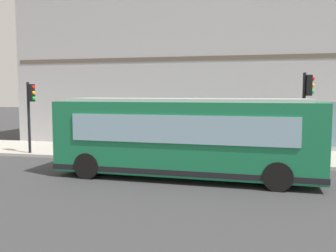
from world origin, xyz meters
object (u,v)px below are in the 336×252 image
Objects in this scene: city_bus_nearside at (185,138)px; pedestrian_near_building_entrance at (277,137)px; fire_hydrant at (251,145)px; traffic_light_near_corner at (307,101)px; traffic_light_down_block at (31,104)px; pedestrian_by_light_pole at (135,136)px; newspaper_vending_box at (262,152)px.

city_bus_nearside is 6.77m from pedestrian_near_building_entrance.
city_bus_nearside is at bearing 158.15° from fire_hydrant.
pedestrian_near_building_entrance is at bearing -33.68° from city_bus_nearside.
traffic_light_near_corner reaches higher than pedestrian_near_building_entrance.
traffic_light_down_block is 2.26× the size of pedestrian_by_light_pole.
newspaper_vending_box is (0.22, 1.84, -2.34)m from traffic_light_near_corner.
traffic_light_down_block is at bearing 70.63° from city_bus_nearside.
city_bus_nearside is 6.57× the size of pedestrian_near_building_entrance.
city_bus_nearside reaches higher than pedestrian_near_building_entrance.
traffic_light_near_corner reaches higher than newspaper_vending_box.
traffic_light_down_block reaches higher than pedestrian_near_building_entrance.
traffic_light_near_corner is 2.60× the size of pedestrian_near_building_entrance.
pedestrian_by_light_pole reaches higher than newspaper_vending_box.
pedestrian_by_light_pole is 6.37m from newspaper_vending_box.
traffic_light_near_corner reaches higher than traffic_light_down_block.
newspaper_vending_box is (3.32, -2.96, -0.95)m from city_bus_nearside.
pedestrian_by_light_pole is at bearing -79.51° from traffic_light_down_block.
fire_hydrant is 2.88m from newspaper_vending_box.
traffic_light_near_corner reaches higher than fire_hydrant.
pedestrian_by_light_pole reaches higher than pedestrian_near_building_entrance.
pedestrian_by_light_pole is (4.04, 3.36, -0.47)m from city_bus_nearside.
traffic_light_down_block is 11.83m from newspaper_vending_box.
pedestrian_near_building_entrance is at bearing 22.80° from traffic_light_near_corner.
pedestrian_by_light_pole is at bearing 110.00° from fire_hydrant.
city_bus_nearside is 6.22× the size of pedestrian_by_light_pole.
traffic_light_down_block is at bearing 91.34° from newspaper_vending_box.
city_bus_nearside is 2.53× the size of traffic_light_near_corner.
fire_hydrant is 0.46× the size of pedestrian_by_light_pole.
pedestrian_near_building_entrance is (5.61, -3.74, -0.53)m from city_bus_nearside.
traffic_light_near_corner reaches higher than pedestrian_by_light_pole.
pedestrian_near_building_entrance reaches higher than newspaper_vending_box.
traffic_light_down_block is (3.05, 8.68, 1.16)m from city_bus_nearside.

